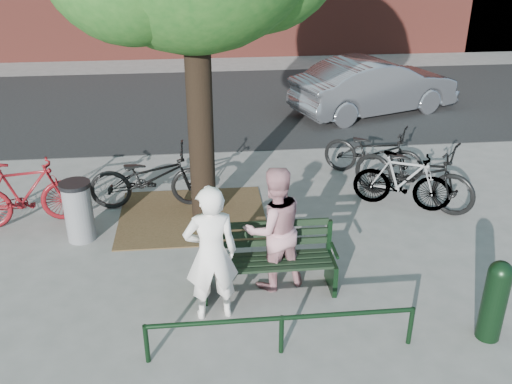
{
  "coord_description": "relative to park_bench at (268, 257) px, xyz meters",
  "views": [
    {
      "loc": [
        -0.8,
        -6.22,
        4.48
      ],
      "look_at": [
        -0.06,
        1.0,
        0.98
      ],
      "focal_mm": 40.0,
      "sensor_mm": 36.0,
      "label": 1
    }
  ],
  "objects": [
    {
      "name": "ground",
      "position": [
        0.0,
        -0.08,
        -0.48
      ],
      "size": [
        90.0,
        90.0,
        0.0
      ],
      "primitive_type": "plane",
      "color": "gray",
      "rests_on": "ground"
    },
    {
      "name": "dirt_pit",
      "position": [
        -1.0,
        2.12,
        -0.47
      ],
      "size": [
        2.4,
        2.0,
        0.02
      ],
      "primitive_type": "cube",
      "color": "brown",
      "rests_on": "ground"
    },
    {
      "name": "road",
      "position": [
        0.0,
        8.42,
        -0.47
      ],
      "size": [
        40.0,
        7.0,
        0.01
      ],
      "primitive_type": "cube",
      "color": "black",
      "rests_on": "ground"
    },
    {
      "name": "park_bench",
      "position": [
        0.0,
        0.0,
        0.0
      ],
      "size": [
        1.74,
        0.54,
        0.97
      ],
      "color": "black",
      "rests_on": "ground"
    },
    {
      "name": "guard_railing",
      "position": [
        0.0,
        -1.28,
        -0.08
      ],
      "size": [
        3.06,
        0.06,
        0.51
      ],
      "color": "black",
      "rests_on": "ground"
    },
    {
      "name": "person_left",
      "position": [
        -0.74,
        -0.51,
        0.41
      ],
      "size": [
        0.69,
        0.49,
        1.77
      ],
      "primitive_type": "imported",
      "rotation": [
        0.0,
        0.0,
        3.25
      ],
      "color": "white",
      "rests_on": "ground"
    },
    {
      "name": "person_right",
      "position": [
        0.09,
        0.07,
        0.38
      ],
      "size": [
        0.97,
        0.84,
        1.71
      ],
      "primitive_type": "imported",
      "rotation": [
        0.0,
        0.0,
        3.41
      ],
      "color": "#BC8188",
      "rests_on": "ground"
    },
    {
      "name": "bollard",
      "position": [
        2.47,
        -1.26,
        0.08
      ],
      "size": [
        0.28,
        0.28,
        1.04
      ],
      "color": "black",
      "rests_on": "ground"
    },
    {
      "name": "litter_bin",
      "position": [
        -2.7,
        1.57,
        0.0
      ],
      "size": [
        0.47,
        0.47,
        0.95
      ],
      "color": "gray",
      "rests_on": "ground"
    },
    {
      "name": "bicycle_a",
      "position": [
        -1.68,
        2.57,
        0.06
      ],
      "size": [
        2.05,
        0.71,
        1.08
      ],
      "primitive_type": "imported",
      "rotation": [
        0.0,
        0.0,
        1.57
      ],
      "color": "black",
      "rests_on": "ground"
    },
    {
      "name": "bicycle_b",
      "position": [
        -3.61,
        2.12,
        0.07
      ],
      "size": [
        1.9,
        0.85,
        1.1
      ],
      "primitive_type": "imported",
      "rotation": [
        0.0,
        0.0,
        1.76
      ],
      "color": "#620E12",
      "rests_on": "ground"
    },
    {
      "name": "bicycle_c",
      "position": [
        2.41,
        3.41,
        0.02
      ],
      "size": [
        1.97,
        1.58,
        1.0
      ],
      "primitive_type": "imported",
      "rotation": [
        0.0,
        0.0,
        1.01
      ],
      "color": "black",
      "rests_on": "ground"
    },
    {
      "name": "bicycle_d",
      "position": [
        2.54,
        2.12,
        0.02
      ],
      "size": [
        1.69,
        1.11,
        0.99
      ],
      "primitive_type": "imported",
      "rotation": [
        0.0,
        0.0,
        1.14
      ],
      "color": "gray",
      "rests_on": "ground"
    },
    {
      "name": "bicycle_e",
      "position": [
        2.77,
        2.25,
        0.09
      ],
      "size": [
        2.11,
        2.03,
        1.14
      ],
      "primitive_type": "imported",
      "rotation": [
        0.0,
        0.0,
        0.83
      ],
      "color": "black",
      "rests_on": "ground"
    },
    {
      "name": "parked_car",
      "position": [
        3.57,
        7.24,
        0.22
      ],
      "size": [
        4.47,
        2.79,
        1.39
      ],
      "primitive_type": "imported",
      "rotation": [
        0.0,
        0.0,
        1.91
      ],
      "color": "gray",
      "rests_on": "ground"
    }
  ]
}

